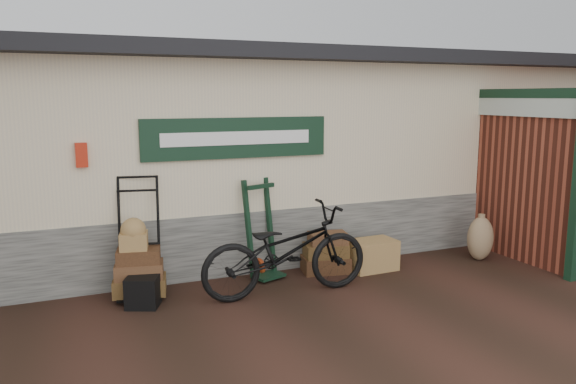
% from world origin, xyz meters
% --- Properties ---
extents(ground, '(80.00, 80.00, 0.00)m').
position_xyz_m(ground, '(0.00, 0.00, 0.00)').
color(ground, black).
rests_on(ground, ground).
extents(station_building, '(14.40, 4.10, 3.20)m').
position_xyz_m(station_building, '(-0.01, 2.74, 1.61)').
color(station_building, '#4C4C47').
rests_on(station_building, ground).
extents(brick_outbuilding, '(1.71, 4.51, 2.62)m').
position_xyz_m(brick_outbuilding, '(4.70, 1.19, 1.30)').
color(brick_outbuilding, maroon).
rests_on(brick_outbuilding, ground).
extents(porter_trolley, '(0.88, 0.73, 1.54)m').
position_xyz_m(porter_trolley, '(-1.69, 0.76, 0.77)').
color(porter_trolley, black).
rests_on(porter_trolley, ground).
extents(green_barrow, '(0.61, 0.56, 1.38)m').
position_xyz_m(green_barrow, '(-0.02, 0.81, 0.69)').
color(green_barrow, black).
rests_on(green_barrow, ground).
extents(suitcase_stack, '(0.73, 0.54, 0.59)m').
position_xyz_m(suitcase_stack, '(0.91, 0.66, 0.29)').
color(suitcase_stack, '#3C2313').
rests_on(suitcase_stack, ground).
extents(wicker_hamper, '(0.69, 0.47, 0.44)m').
position_xyz_m(wicker_hamper, '(1.58, 0.49, 0.22)').
color(wicker_hamper, olive).
rests_on(wicker_hamper, ground).
extents(black_trunk, '(0.47, 0.44, 0.38)m').
position_xyz_m(black_trunk, '(-1.74, 0.30, 0.19)').
color(black_trunk, black).
rests_on(black_trunk, ground).
extents(bicycle, '(0.83, 2.23, 1.29)m').
position_xyz_m(bicycle, '(0.02, 0.02, 0.64)').
color(bicycle, black).
rests_on(bicycle, ground).
extents(burlap_sack_left, '(0.44, 0.38, 0.68)m').
position_xyz_m(burlap_sack_left, '(3.38, 0.26, 0.34)').
color(burlap_sack_left, olive).
rests_on(burlap_sack_left, ground).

